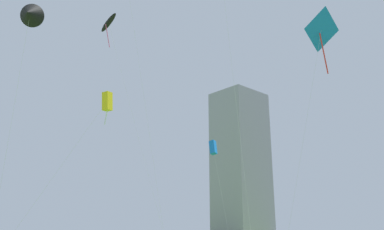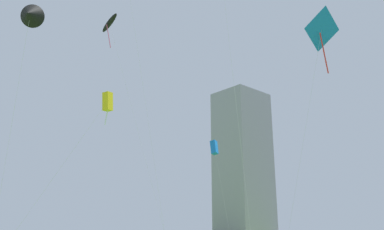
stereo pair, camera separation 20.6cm
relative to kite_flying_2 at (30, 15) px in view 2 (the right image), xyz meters
The scene contains 6 objects.
kite_flying_2 is the anchor object (origin of this frame).
kite_flying_3 30.11m from the kite_flying_2, 87.65° to the left, with size 3.02×1.05×14.16m.
kite_flying_5 22.57m from the kite_flying_2, 115.53° to the left, with size 6.31×10.95×30.05m.
kite_flying_6 24.41m from the kite_flying_2, 34.87° to the left, with size 5.63×2.73×19.59m.
kite_flying_7 9.62m from the kite_flying_2, 72.87° to the left, with size 10.62×2.18×14.03m.
distant_highrise_0 141.98m from the kite_flying_2, 107.08° to the left, with size 17.31×19.99×60.70m, color #939399.
Camera 2 is at (16.06, -17.50, 1.65)m, focal length 37.63 mm.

